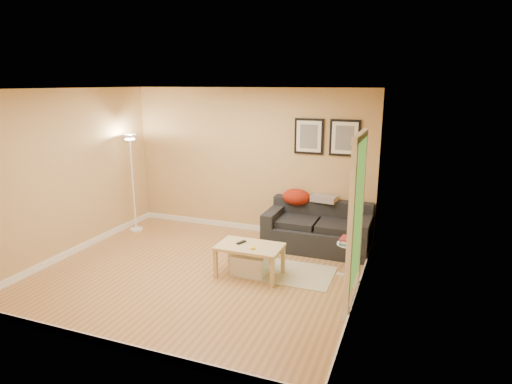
# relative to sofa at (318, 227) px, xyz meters

# --- Properties ---
(floor) EXTENTS (4.50, 4.50, 0.00)m
(floor) POSITION_rel_sofa_xyz_m (-1.38, -1.53, -0.38)
(floor) COLOR #B47F4D
(floor) RESTS_ON ground
(ceiling) EXTENTS (4.50, 4.50, 0.00)m
(ceiling) POSITION_rel_sofa_xyz_m (-1.38, -1.53, 2.23)
(ceiling) COLOR white
(ceiling) RESTS_ON wall_back
(wall_back) EXTENTS (4.50, 0.00, 4.50)m
(wall_back) POSITION_rel_sofa_xyz_m (-1.38, 0.47, 0.92)
(wall_back) COLOR tan
(wall_back) RESTS_ON ground
(wall_front) EXTENTS (4.50, 0.00, 4.50)m
(wall_front) POSITION_rel_sofa_xyz_m (-1.38, -3.53, 0.92)
(wall_front) COLOR tan
(wall_front) RESTS_ON ground
(wall_left) EXTENTS (0.00, 4.00, 4.00)m
(wall_left) POSITION_rel_sofa_xyz_m (-3.63, -1.53, 0.92)
(wall_left) COLOR tan
(wall_left) RESTS_ON ground
(wall_right) EXTENTS (0.00, 4.00, 4.00)m
(wall_right) POSITION_rel_sofa_xyz_m (0.87, -1.53, 0.92)
(wall_right) COLOR tan
(wall_right) RESTS_ON ground
(baseboard_back) EXTENTS (4.50, 0.02, 0.10)m
(baseboard_back) POSITION_rel_sofa_xyz_m (-1.38, 0.46, -0.33)
(baseboard_back) COLOR white
(baseboard_back) RESTS_ON ground
(baseboard_front) EXTENTS (4.50, 0.02, 0.10)m
(baseboard_front) POSITION_rel_sofa_xyz_m (-1.38, -3.52, -0.33)
(baseboard_front) COLOR white
(baseboard_front) RESTS_ON ground
(baseboard_left) EXTENTS (0.02, 4.00, 0.10)m
(baseboard_left) POSITION_rel_sofa_xyz_m (-3.62, -1.53, -0.33)
(baseboard_left) COLOR white
(baseboard_left) RESTS_ON ground
(baseboard_right) EXTENTS (0.02, 4.00, 0.10)m
(baseboard_right) POSITION_rel_sofa_xyz_m (0.86, -1.53, -0.33)
(baseboard_right) COLOR white
(baseboard_right) RESTS_ON ground
(sofa) EXTENTS (1.70, 0.90, 0.75)m
(sofa) POSITION_rel_sofa_xyz_m (0.00, 0.00, 0.00)
(sofa) COLOR black
(sofa) RESTS_ON ground
(red_throw) EXTENTS (0.48, 0.36, 0.28)m
(red_throw) POSITION_rel_sofa_xyz_m (-0.45, 0.27, 0.40)
(red_throw) COLOR #972C0E
(red_throw) RESTS_ON sofa
(plaid_throw) EXTENTS (0.45, 0.32, 0.10)m
(plaid_throw) POSITION_rel_sofa_xyz_m (0.03, 0.30, 0.41)
(plaid_throw) COLOR tan
(plaid_throw) RESTS_ON sofa
(framed_print_left) EXTENTS (0.50, 0.04, 0.60)m
(framed_print_left) POSITION_rel_sofa_xyz_m (-0.30, 0.45, 1.43)
(framed_print_left) COLOR black
(framed_print_left) RESTS_ON wall_back
(framed_print_right) EXTENTS (0.50, 0.04, 0.60)m
(framed_print_right) POSITION_rel_sofa_xyz_m (0.30, 0.45, 1.43)
(framed_print_right) COLOR black
(framed_print_right) RESTS_ON wall_back
(area_rug) EXTENTS (1.25, 0.85, 0.01)m
(area_rug) POSITION_rel_sofa_xyz_m (-0.15, -1.11, -0.37)
(area_rug) COLOR #BBB094
(area_rug) RESTS_ON ground
(green_runner) EXTENTS (0.70, 0.50, 0.01)m
(green_runner) POSITION_rel_sofa_xyz_m (-0.85, -0.78, -0.37)
(green_runner) COLOR #668C4C
(green_runner) RESTS_ON ground
(coffee_table) EXTENTS (0.94, 0.60, 0.46)m
(coffee_table) POSITION_rel_sofa_xyz_m (-0.66, -1.38, -0.15)
(coffee_table) COLOR tan
(coffee_table) RESTS_ON ground
(remote_control) EXTENTS (0.11, 0.17, 0.02)m
(remote_control) POSITION_rel_sofa_xyz_m (-0.81, -1.34, 0.09)
(remote_control) COLOR black
(remote_control) RESTS_ON coffee_table
(tape_roll) EXTENTS (0.07, 0.07, 0.03)m
(tape_roll) POSITION_rel_sofa_xyz_m (-0.57, -1.49, 0.10)
(tape_roll) COLOR yellow
(tape_roll) RESTS_ON coffee_table
(storage_bin) EXTENTS (0.49, 0.36, 0.30)m
(storage_bin) POSITION_rel_sofa_xyz_m (-0.67, -1.33, -0.22)
(storage_bin) COLOR white
(storage_bin) RESTS_ON ground
(side_table) EXTENTS (0.32, 0.32, 0.49)m
(side_table) POSITION_rel_sofa_xyz_m (0.64, -0.90, -0.13)
(side_table) COLOR white
(side_table) RESTS_ON ground
(book_stack) EXTENTS (0.21, 0.28, 0.08)m
(book_stack) POSITION_rel_sofa_xyz_m (0.63, -0.90, 0.16)
(book_stack) COLOR #2C5D86
(book_stack) RESTS_ON side_table
(floor_lamp) EXTENTS (0.23, 0.23, 1.80)m
(floor_lamp) POSITION_rel_sofa_xyz_m (-3.38, -0.30, 0.48)
(floor_lamp) COLOR white
(floor_lamp) RESTS_ON ground
(doorway) EXTENTS (0.12, 1.01, 2.13)m
(doorway) POSITION_rel_sofa_xyz_m (0.82, -1.68, 0.65)
(doorway) COLOR white
(doorway) RESTS_ON ground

